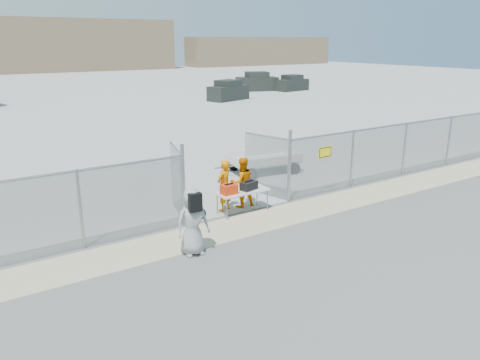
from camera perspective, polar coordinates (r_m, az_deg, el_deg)
ground at (r=13.72m, az=4.59°, el=-6.43°), size 160.00×160.00×0.00m
tarmac_inside at (r=52.80m, az=-24.74°, el=9.37°), size 160.00×80.00×0.01m
dirt_strip at (r=14.46m, az=2.17°, el=-5.11°), size 44.00×1.60×0.01m
distant_hills at (r=88.87m, az=-25.65°, el=14.57°), size 140.00×6.00×9.00m
chain_link_fence at (r=14.88m, az=0.00°, el=-0.00°), size 40.00×0.20×2.20m
folding_table at (r=15.11m, az=0.31°, el=-2.63°), size 1.75×0.74×0.74m
orange_bag at (r=14.62m, az=-1.35°, el=-1.14°), size 0.50×0.34×0.30m
black_duffel at (r=15.05m, az=1.09°, el=-0.69°), size 0.62×0.46×0.27m
security_worker_left at (r=15.15m, az=-1.96°, el=-0.69°), size 0.73×0.62×1.70m
security_worker_right at (r=15.51m, az=0.25°, el=-0.27°), size 0.91×0.76×1.70m
visitor at (r=12.13m, az=-5.81°, el=-5.09°), size 0.92×0.64×1.78m
utility_trailer at (r=19.69m, az=2.92°, el=2.18°), size 3.90×2.34×0.89m
parked_vehicle_near at (r=43.96m, az=-1.43°, el=10.86°), size 4.35×2.92×1.81m
parked_vehicle_mid at (r=52.41m, az=2.08°, el=11.90°), size 4.82×3.28×2.00m
parked_vehicle_far at (r=52.74m, az=6.38°, el=11.67°), size 3.93×2.21×1.69m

